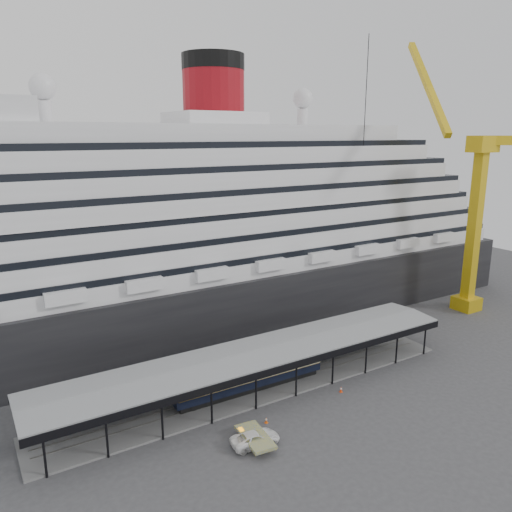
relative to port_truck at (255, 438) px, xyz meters
name	(u,v)px	position (x,y,z in m)	size (l,w,h in m)	color
ground	(281,406)	(6.58, 4.98, -0.72)	(200.00, 200.00, 0.00)	#3A3A3C
cruise_ship	(172,216)	(6.63, 36.98, 17.63)	(130.00, 30.00, 43.90)	black
platform_canopy	(259,371)	(6.58, 9.98, 1.64)	(56.00, 9.18, 5.30)	slate
crane_yellow	(471,202)	(53.65, 15.52, 19.23)	(23.83, 18.78, 47.60)	gold
port_truck	(255,438)	(0.00, 0.00, 0.00)	(2.40, 5.21, 1.45)	white
pullman_carriage	(249,373)	(5.20, 9.98, 1.72)	(20.36, 2.91, 19.96)	black
traffic_cone_left	(252,425)	(1.23, 2.67, -0.32)	(0.56, 0.56, 0.82)	red
traffic_cone_mid	(266,420)	(3.14, 2.79, -0.37)	(0.43, 0.43, 0.71)	#F65A0D
traffic_cone_right	(341,389)	(14.84, 3.71, -0.34)	(0.48, 0.48, 0.76)	#E83C0C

